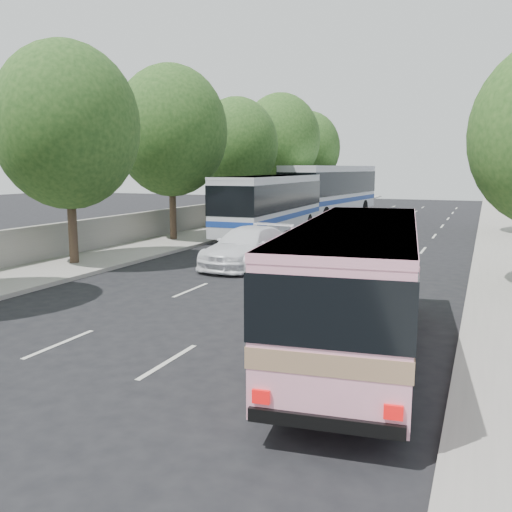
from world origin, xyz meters
The scene contains 14 objects.
ground centered at (0.00, 0.00, 0.00)m, with size 120.00×120.00×0.00m, color black.
sidewalk_left centered at (-8.50, 20.00, 0.07)m, with size 4.00×90.00×0.15m, color #9E998E.
low_wall centered at (-10.30, 20.00, 0.90)m, with size 0.30×90.00×1.50m, color #9E998E.
tree_left_b centered at (-8.42, 5.94, 5.82)m, with size 5.70×5.70×8.88m.
tree_left_c centered at (-8.62, 13.94, 6.12)m, with size 6.00×6.00×9.35m.
tree_left_d centered at (-8.52, 21.94, 5.63)m, with size 5.52×5.52×8.60m.
tree_left_e centered at (-8.42, 29.94, 6.43)m, with size 6.30×6.30×9.82m.
tree_left_f centered at (-8.62, 37.94, 6.00)m, with size 5.88×5.88×9.16m.
pink_bus centered at (4.50, -0.07, 1.78)m, with size 3.39×9.17×2.86m.
pink_taxi centered at (-0.12, 9.70, 0.68)m, with size 1.61×4.01×1.36m, color #EF1482.
white_pickup centered at (-2.00, 8.85, 0.79)m, with size 2.20×5.42×1.57m, color white.
tour_coach_front centered at (-4.50, 17.92, 2.13)m, with size 2.86×11.86×3.53m.
tour_coach_rear centered at (-4.50, 30.95, 2.49)m, with size 4.28×14.02×4.13m.
taxi_roof_sign centered at (-0.12, 9.70, 1.45)m, with size 0.55×0.18×0.18m, color silver.
Camera 1 is at (6.89, -11.19, 3.99)m, focal length 38.00 mm.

